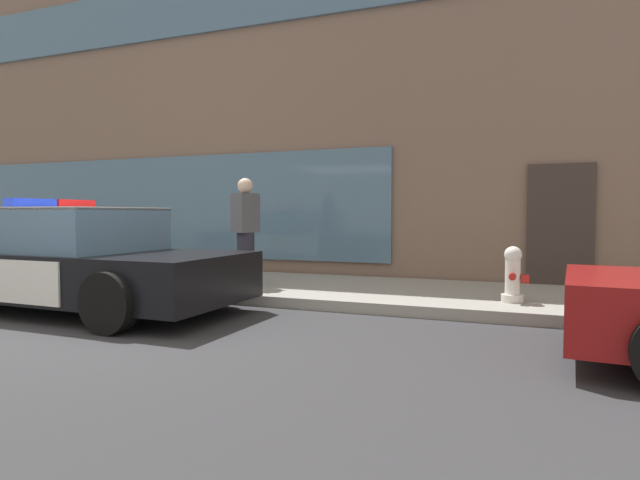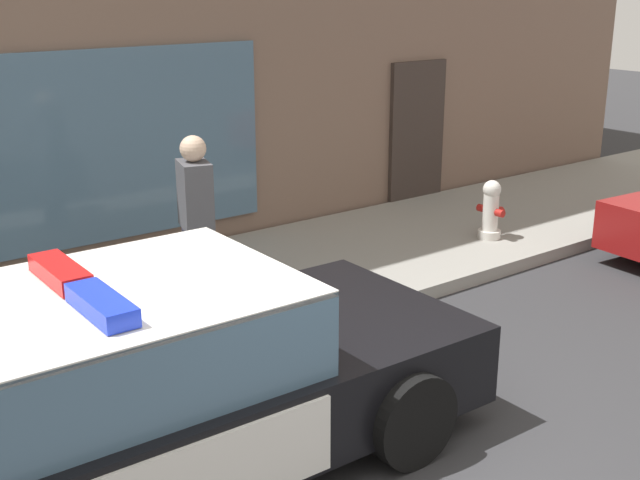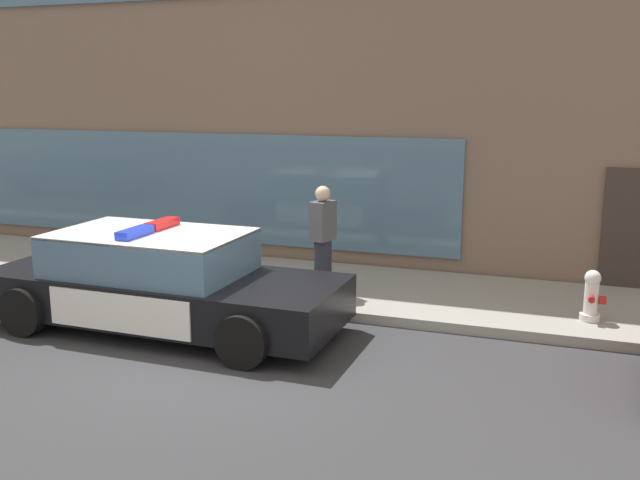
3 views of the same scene
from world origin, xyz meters
The scene contains 6 objects.
ground centered at (0.00, 0.00, 0.00)m, with size 48.00×48.00×0.00m, color #303033.
sidewalk centered at (0.00, 3.20, 0.07)m, with size 48.00×2.78×0.15m, color gray.
storefront_building centered at (-1.87, 9.60, 3.84)m, with size 23.02×10.01×7.68m.
police_cruiser centered at (-1.36, 0.70, 0.68)m, with size 5.09×2.13×1.49m.
fire_hydrant centered at (4.38, 2.59, 0.50)m, with size 0.34×0.39×0.73m.
pedestrian_on_sidewalk centered at (0.38, 2.67, 1.01)m, with size 0.36×0.46×1.71m.
Camera 1 is at (4.51, -4.60, 1.30)m, focal length 29.30 mm.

